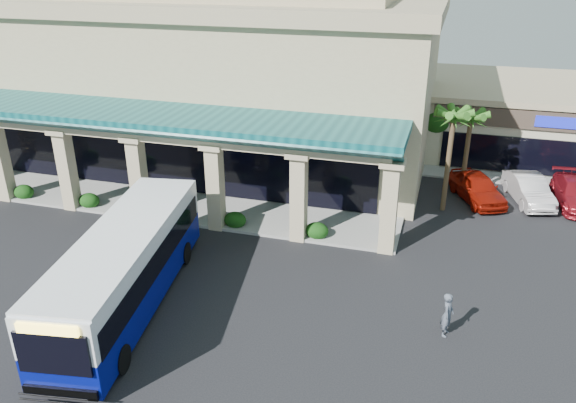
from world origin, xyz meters
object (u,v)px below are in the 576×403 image
(car_white, at_px, (528,189))
(car_silver, at_px, (477,187))
(pedestrian, at_px, (447,315))
(transit_bus, at_px, (127,269))
(car_red, at_px, (576,193))

(car_white, bearing_deg, car_silver, 177.36)
(pedestrian, xyz_separation_m, car_silver, (1.29, 13.72, -0.09))
(transit_bus, distance_m, car_red, 25.42)
(pedestrian, xyz_separation_m, car_white, (4.17, 14.35, -0.12))
(car_silver, bearing_deg, car_red, -15.61)
(pedestrian, bearing_deg, transit_bus, 106.16)
(car_silver, relative_size, car_white, 1.00)
(transit_bus, xyz_separation_m, car_red, (19.54, 16.24, -0.96))
(car_silver, distance_m, car_red, 5.56)
(car_red, bearing_deg, pedestrian, -119.81)
(transit_bus, distance_m, car_white, 23.31)
(transit_bus, bearing_deg, car_silver, 38.41)
(car_white, relative_size, car_red, 0.93)
(car_silver, distance_m, car_white, 2.96)
(transit_bus, height_order, car_red, transit_bus)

